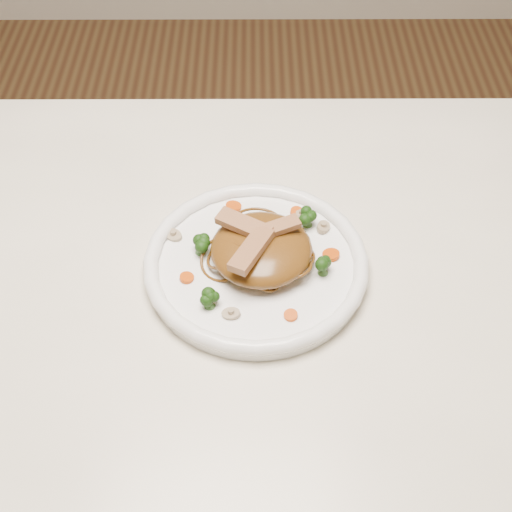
{
  "coord_description": "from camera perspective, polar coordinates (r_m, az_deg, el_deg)",
  "views": [
    {
      "loc": [
        0.07,
        -0.59,
        1.45
      ],
      "look_at": [
        0.07,
        0.02,
        0.78
      ],
      "focal_mm": 49.57,
      "sensor_mm": 36.0,
      "label": 1
    }
  ],
  "objects": [
    {
      "name": "chicken_a",
      "position": [
        0.89,
        1.69,
        2.3
      ],
      "size": [
        0.06,
        0.04,
        0.01
      ],
      "primitive_type": "cube",
      "rotation": [
        0.0,
        0.0,
        0.39
      ],
      "color": "#AE7952",
      "rests_on": "noodle_mound"
    },
    {
      "name": "chicken_b",
      "position": [
        0.9,
        -0.98,
        2.52
      ],
      "size": [
        0.08,
        0.06,
        0.01
      ],
      "primitive_type": "cube",
      "rotation": [
        0.0,
        0.0,
        2.62
      ],
      "color": "#AE7952",
      "rests_on": "noodle_mound"
    },
    {
      "name": "mushroom_0",
      "position": [
        0.86,
        -2.03,
        -4.68
      ],
      "size": [
        0.02,
        0.02,
        0.01
      ],
      "primitive_type": "cylinder",
      "rotation": [
        0.0,
        0.0,
        -0.04
      ],
      "color": "tan",
      "rests_on": "plate"
    },
    {
      "name": "mushroom_2",
      "position": [
        0.95,
        -6.67,
        1.68
      ],
      "size": [
        0.04,
        0.04,
        0.01
      ],
      "primitive_type": "cylinder",
      "rotation": [
        0.0,
        0.0,
        -0.59
      ],
      "color": "tan",
      "rests_on": "plate"
    },
    {
      "name": "chicken_c",
      "position": [
        0.87,
        -0.38,
        0.48
      ],
      "size": [
        0.06,
        0.08,
        0.01
      ],
      "primitive_type": "cube",
      "rotation": [
        0.0,
        0.0,
        4.22
      ],
      "color": "#AE7952",
      "rests_on": "noodle_mound"
    },
    {
      "name": "plate",
      "position": [
        0.92,
        -0.0,
        -0.92
      ],
      "size": [
        0.29,
        0.29,
        0.02
      ],
      "primitive_type": "cylinder",
      "rotation": [
        0.0,
        0.0,
        0.01
      ],
      "color": "white",
      "rests_on": "table"
    },
    {
      "name": "mushroom_3",
      "position": [
        0.98,
        3.67,
        3.36
      ],
      "size": [
        0.02,
        0.02,
        0.01
      ],
      "primitive_type": "cylinder",
      "rotation": [
        0.0,
        0.0,
        1.65
      ],
      "color": "tan",
      "rests_on": "plate"
    },
    {
      "name": "carrot_0",
      "position": [
        0.98,
        3.3,
        3.56
      ],
      "size": [
        0.02,
        0.02,
        0.0
      ],
      "primitive_type": "cylinder",
      "rotation": [
        0.0,
        0.0,
        -0.1
      ],
      "color": "#B73606",
      "rests_on": "plate"
    },
    {
      "name": "carrot_4",
      "position": [
        0.86,
        2.82,
        -4.8
      ],
      "size": [
        0.02,
        0.02,
        0.0
      ],
      "primitive_type": "cylinder",
      "rotation": [
        0.0,
        0.0,
        0.01
      ],
      "color": "#B73606",
      "rests_on": "plate"
    },
    {
      "name": "carrot_2",
      "position": [
        0.93,
        6.07,
        0.1
      ],
      "size": [
        0.03,
        0.03,
        0.0
      ],
      "primitive_type": "cylinder",
      "rotation": [
        0.0,
        0.0,
        0.11
      ],
      "color": "#B73606",
      "rests_on": "plate"
    },
    {
      "name": "broccoli_0",
      "position": [
        0.96,
        4.22,
        3.11
      ],
      "size": [
        0.03,
        0.03,
        0.03
      ],
      "primitive_type": null,
      "rotation": [
        0.0,
        0.0,
        -0.26
      ],
      "color": "#16390B",
      "rests_on": "plate"
    },
    {
      "name": "broccoli_2",
      "position": [
        0.86,
        -3.78,
        -3.54
      ],
      "size": [
        0.03,
        0.03,
        0.03
      ],
      "primitive_type": null,
      "rotation": [
        0.0,
        0.0,
        -0.22
      ],
      "color": "#16390B",
      "rests_on": "plate"
    },
    {
      "name": "table",
      "position": [
        1.0,
        -4.3,
        -5.68
      ],
      "size": [
        1.2,
        0.8,
        0.75
      ],
      "color": "white",
      "rests_on": "ground"
    },
    {
      "name": "carrot_1",
      "position": [
        0.9,
        -5.61,
        -1.75
      ],
      "size": [
        0.02,
        0.02,
        0.0
      ],
      "primitive_type": "cylinder",
      "rotation": [
        0.0,
        0.0,
        -0.2
      ],
      "color": "#B73606",
      "rests_on": "plate"
    },
    {
      "name": "noodle_mound",
      "position": [
        0.9,
        0.44,
        0.57
      ],
      "size": [
        0.15,
        0.15,
        0.04
      ],
      "primitive_type": "ellipsoid",
      "rotation": [
        0.0,
        0.0,
        0.16
      ],
      "color": "brown",
      "rests_on": "plate"
    },
    {
      "name": "carrot_3",
      "position": [
        0.99,
        -1.83,
        4.02
      ],
      "size": [
        0.02,
        0.02,
        0.0
      ],
      "primitive_type": "cylinder",
      "rotation": [
        0.0,
        0.0,
        0.09
      ],
      "color": "#B73606",
      "rests_on": "plate"
    },
    {
      "name": "broccoli_1",
      "position": [
        0.92,
        -4.57,
        0.98
      ],
      "size": [
        0.03,
        0.03,
        0.03
      ],
      "primitive_type": null,
      "rotation": [
        0.0,
        0.0,
        0.15
      ],
      "color": "#16390B",
      "rests_on": "plate"
    },
    {
      "name": "mushroom_1",
      "position": [
        0.96,
        5.45,
        2.33
      ],
      "size": [
        0.03,
        0.03,
        0.01
      ],
      "primitive_type": "cylinder",
      "rotation": [
        0.0,
        0.0,
        1.25
      ],
      "color": "tan",
      "rests_on": "plate"
    },
    {
      "name": "broccoli_3",
      "position": [
        0.9,
        5.47,
        -0.76
      ],
      "size": [
        0.03,
        0.03,
        0.03
      ],
      "primitive_type": null,
      "rotation": [
        0.0,
        0.0,
        -0.05
      ],
      "color": "#16390B",
      "rests_on": "plate"
    }
  ]
}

